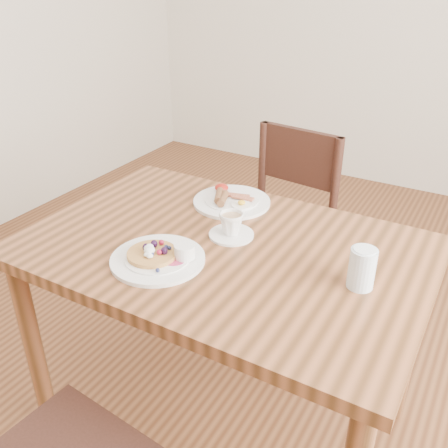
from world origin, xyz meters
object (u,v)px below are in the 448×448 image
dining_table (224,272)px  teacup_saucer (231,226)px  chair_far (280,223)px  pancake_plate (159,257)px  breakfast_plate (231,200)px  water_glass (362,268)px

dining_table → teacup_saucer: teacup_saucer is taller
chair_far → pancake_plate: 0.87m
breakfast_plate → pancake_plate: bearing=-88.5°
chair_far → water_glass: (0.51, -0.66, 0.31)m
chair_far → teacup_saucer: bearing=105.2°
dining_table → water_glass: bearing=-1.1°
teacup_saucer → water_glass: bearing=-8.8°
pancake_plate → water_glass: size_ratio=2.41×
dining_table → water_glass: 0.44m
dining_table → water_glass: (0.42, -0.01, 0.15)m
chair_far → breakfast_plate: chair_far is taller
teacup_saucer → water_glass: size_ratio=1.25×
pancake_plate → chair_far: bearing=89.0°
teacup_saucer → water_glass: water_glass is taller
dining_table → teacup_saucer: size_ratio=8.57×
dining_table → chair_far: chair_far is taller
dining_table → pancake_plate: bearing=-123.0°
dining_table → breakfast_plate: (-0.12, 0.26, 0.11)m
chair_far → teacup_saucer: size_ratio=6.29×
dining_table → breakfast_plate: bearing=115.5°
breakfast_plate → teacup_saucer: size_ratio=1.93×
breakfast_plate → dining_table: bearing=-64.5°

